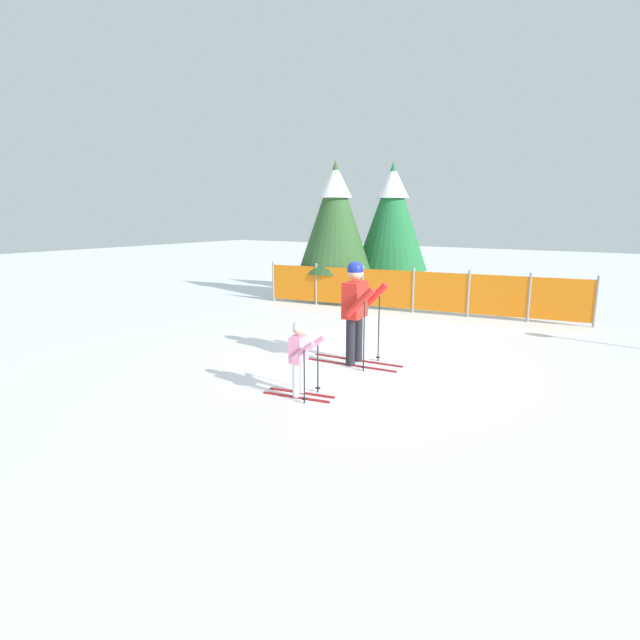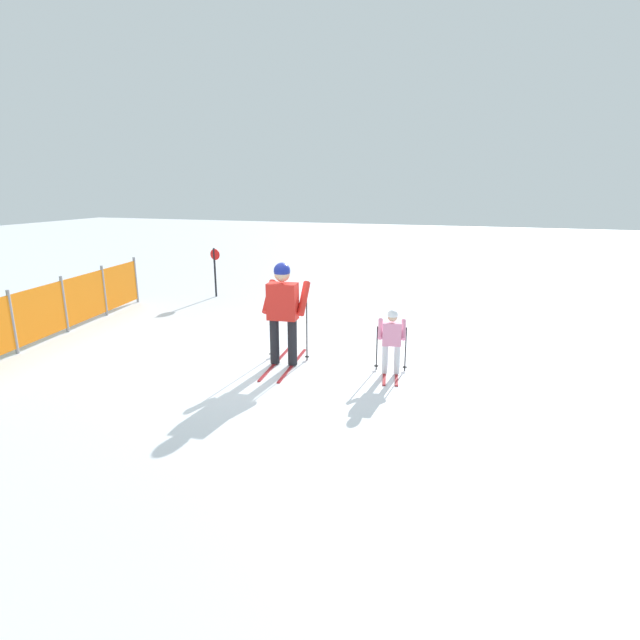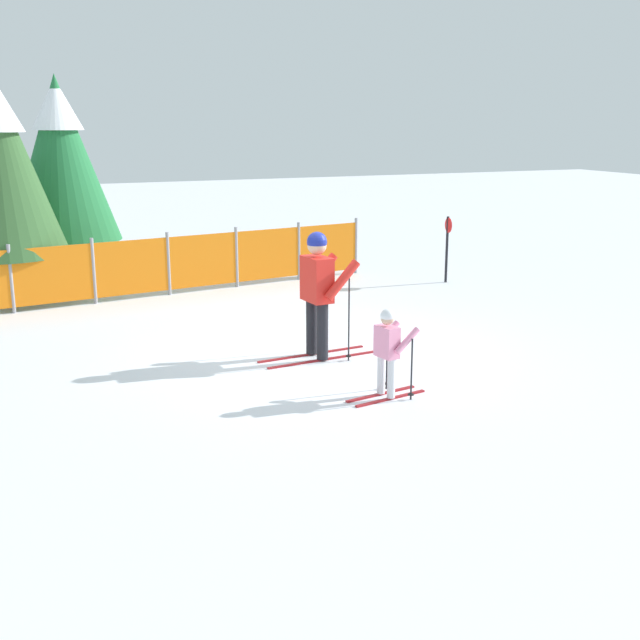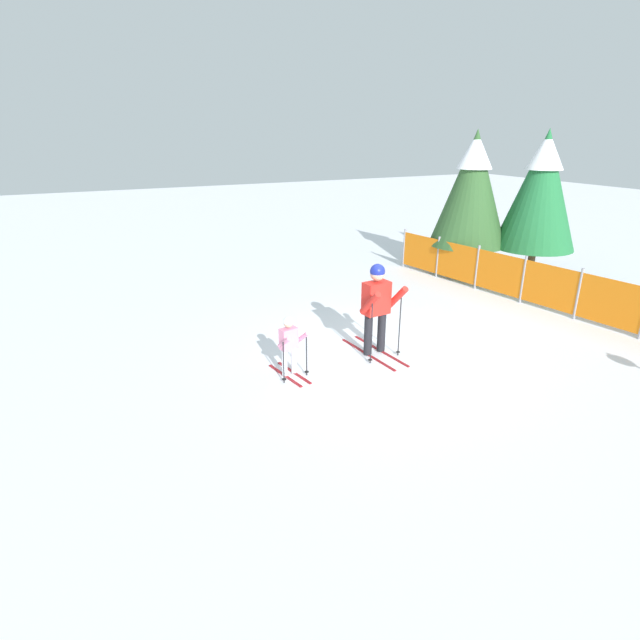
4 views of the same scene
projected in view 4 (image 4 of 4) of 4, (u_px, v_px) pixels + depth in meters
ground_plane at (391, 352)px, 9.11m from camera, size 60.00×60.00×0.00m
skier_adult at (377, 302)px, 8.70m from camera, size 1.59×0.74×1.66m
skier_child at (289, 342)px, 8.04m from camera, size 0.98×0.50×1.02m
safety_fence at (523, 280)px, 11.52m from camera, size 7.93×1.20×1.12m
conifer_far at (472, 187)px, 13.30m from camera, size 2.06×2.06×3.83m
conifer_near at (541, 188)px, 12.92m from camera, size 2.07×2.07×3.84m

